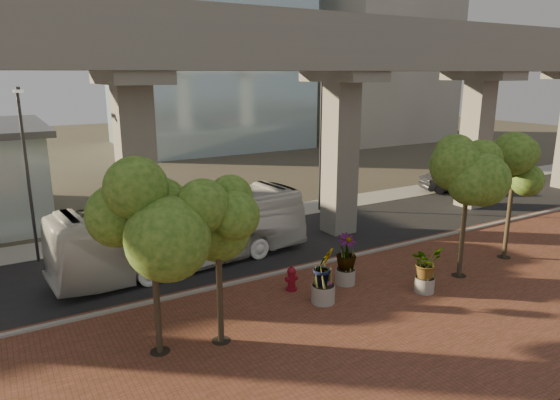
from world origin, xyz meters
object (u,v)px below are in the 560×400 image
fire_hydrant (292,278)px  planter_front (426,264)px  transit_bus (186,232)px  parked_car (453,182)px

fire_hydrant → planter_front: (4.98, -3.14, 0.74)m
transit_bus → parked_car: 24.93m
parked_car → transit_bus: bearing=120.5°
transit_bus → fire_hydrant: (2.95, -5.25, -1.20)m
planter_front → parked_car: bearing=37.7°
parked_car → fire_hydrant: bearing=134.5°
transit_bus → planter_front: transit_bus is taller
fire_hydrant → planter_front: planter_front is taller
transit_bus → planter_front: bearing=-141.5°
parked_car → fire_hydrant: 23.64m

